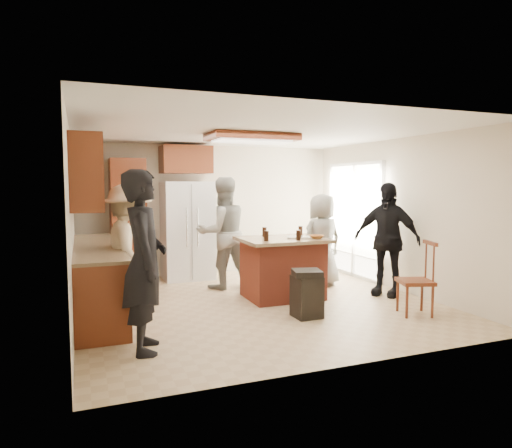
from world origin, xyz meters
name	(u,v)px	position (x,y,z in m)	size (l,w,h in m)	color
room_shell	(419,226)	(4.37, 1.64, 0.87)	(8.00, 5.20, 5.00)	tan
person_front_left	(144,261)	(-1.79, -1.37, 0.95)	(0.69, 0.51, 1.90)	black
person_behind_left	(223,233)	(-0.17, 1.15, 0.94)	(0.91, 0.56, 1.87)	gray
person_behind_right	(322,240)	(1.47, 0.68, 0.80)	(0.78, 0.51, 1.59)	gray
person_side_right	(386,239)	(2.08, -0.28, 0.89)	(1.04, 0.53, 1.78)	black
person_counter	(128,250)	(-1.81, 0.06, 0.88)	(1.14, 0.53, 1.76)	tan
left_cabinetry	(93,243)	(-2.24, 0.40, 0.96)	(0.64, 3.00, 2.30)	maroon
back_wall_units	(143,205)	(-1.33, 2.20, 1.38)	(1.80, 0.60, 2.45)	maroon
refrigerator	(188,230)	(-0.55, 2.12, 0.90)	(0.90, 0.76, 1.80)	white
kitchen_island	(283,267)	(0.49, 0.16, 0.47)	(1.28, 1.03, 0.93)	maroon
island_items	(298,235)	(0.70, 0.05, 0.97)	(0.99, 0.68, 0.15)	silver
trash_bin	(307,293)	(0.36, -0.90, 0.32)	(0.44, 0.44, 0.63)	black
spindle_chair	(417,281)	(1.78, -1.33, 0.45)	(0.53, 0.53, 0.99)	maroon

